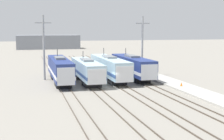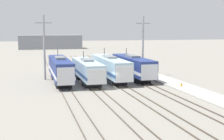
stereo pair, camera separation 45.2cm
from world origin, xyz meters
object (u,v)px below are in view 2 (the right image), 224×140
object	(u,v)px
traffic_cone	(181,84)
catenary_tower_left	(44,47)
locomotive_center_left	(88,70)
locomotive_center_right	(110,68)
catenary_tower_right	(143,45)
locomotive_far_right	(133,67)
locomotive_far_left	(60,69)

from	to	relation	value
traffic_cone	catenary_tower_left	bearing A→B (deg)	146.00
locomotive_center_left	traffic_cone	world-z (taller)	locomotive_center_left
locomotive_center_right	traffic_cone	size ratio (longest dim) A/B	29.80
locomotive_center_left	catenary_tower_right	distance (m)	13.22
catenary_tower_left	traffic_cone	distance (m)	24.70
locomotive_far_right	traffic_cone	xyz separation A→B (m)	(4.16, -11.01, -1.58)
locomotive_center_left	catenary_tower_left	world-z (taller)	catenary_tower_left
locomotive_far_right	locomotive_far_left	bearing A→B (deg)	-175.10
locomotive_center_right	locomotive_far_right	distance (m)	4.49
locomotive_far_right	locomotive_center_right	bearing A→B (deg)	-173.96
catenary_tower_left	traffic_cone	size ratio (longest dim) A/B	18.43
catenary_tower_right	traffic_cone	size ratio (longest dim) A/B	18.43
locomotive_far_left	catenary_tower_right	xyz separation A→B (m)	(16.17, 3.63, 3.71)
locomotive_center_right	locomotive_far_right	bearing A→B (deg)	6.04
locomotive_center_left	locomotive_far_right	size ratio (longest dim) A/B	0.94
locomotive_center_left	catenary_tower_left	size ratio (longest dim) A/B	1.41
catenary_tower_left	locomotive_far_left	bearing A→B (deg)	-56.21
locomotive_center_left	catenary_tower_right	size ratio (longest dim) A/B	1.41
locomotive_center_right	catenary_tower_left	distance (m)	12.33
locomotive_far_left	locomotive_center_right	bearing A→B (deg)	4.33
locomotive_center_right	catenary_tower_right	bearing A→B (deg)	22.18
locomotive_far_left	locomotive_center_left	bearing A→B (deg)	-14.44
locomotive_center_left	catenary_tower_right	xyz separation A→B (m)	(11.70, 4.78, 3.89)
locomotive_far_left	catenary_tower_left	size ratio (longest dim) A/B	1.53
locomotive_far_left	catenary_tower_left	distance (m)	5.73
locomotive_center_right	traffic_cone	bearing A→B (deg)	-50.69
locomotive_far_left	catenary_tower_left	xyz separation A→B (m)	(-2.43, 3.63, 3.71)
locomotive_center_left	locomotive_center_right	distance (m)	4.83
locomotive_far_left	catenary_tower_right	size ratio (longest dim) A/B	1.53
locomotive_far_left	locomotive_far_right	world-z (taller)	locomotive_far_left
catenary_tower_left	locomotive_center_right	bearing A→B (deg)	-14.55
catenary_tower_left	catenary_tower_right	size ratio (longest dim) A/B	1.00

